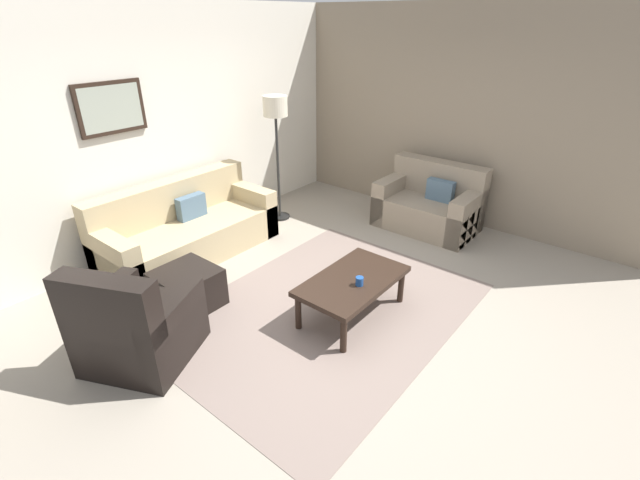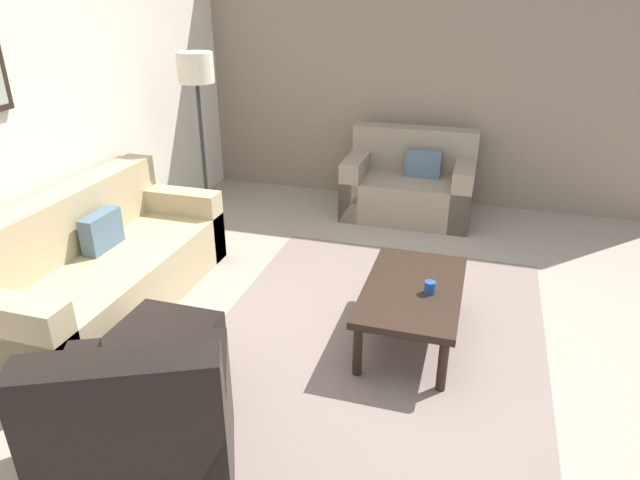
# 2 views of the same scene
# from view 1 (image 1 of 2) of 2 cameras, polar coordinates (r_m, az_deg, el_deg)

# --- Properties ---
(ground_plane) EXTENTS (8.00, 8.00, 0.00)m
(ground_plane) POSITION_cam_1_polar(r_m,az_deg,el_deg) (4.46, 0.73, -9.19)
(ground_plane) COLOR gray
(rear_partition) EXTENTS (6.00, 0.12, 2.80)m
(rear_partition) POSITION_cam_1_polar(r_m,az_deg,el_deg) (5.72, -20.60, 12.92)
(rear_partition) COLOR silver
(rear_partition) RESTS_ON ground_plane
(stone_feature_panel) EXTENTS (0.12, 5.20, 2.80)m
(stone_feature_panel) POSITION_cam_1_polar(r_m,az_deg,el_deg) (6.36, 18.44, 14.51)
(stone_feature_panel) COLOR gray
(stone_feature_panel) RESTS_ON ground_plane
(area_rug) EXTENTS (3.05, 2.27, 0.01)m
(area_rug) POSITION_cam_1_polar(r_m,az_deg,el_deg) (4.45, 0.73, -9.15)
(area_rug) COLOR #79685F
(area_rug) RESTS_ON ground_plane
(couch_main) EXTENTS (2.12, 0.89, 0.88)m
(couch_main) POSITION_cam_1_polar(r_m,az_deg,el_deg) (5.62, -16.99, 1.24)
(couch_main) COLOR tan
(couch_main) RESTS_ON ground_plane
(couch_loveseat) EXTENTS (0.81, 1.30, 0.88)m
(couch_loveseat) POSITION_cam_1_polar(r_m,az_deg,el_deg) (6.25, 14.03, 4.33)
(couch_loveseat) COLOR gray
(couch_loveseat) RESTS_ON ground_plane
(armchair_leather) EXTENTS (1.06, 1.06, 0.95)m
(armchair_leather) POSITION_cam_1_polar(r_m,az_deg,el_deg) (4.01, -22.66, -10.83)
(armchair_leather) COLOR black
(armchair_leather) RESTS_ON ground_plane
(ottoman) EXTENTS (0.56, 0.56, 0.40)m
(ottoman) POSITION_cam_1_polar(r_m,az_deg,el_deg) (4.62, -16.69, -6.02)
(ottoman) COLOR black
(ottoman) RESTS_ON ground_plane
(coffee_table) EXTENTS (1.10, 0.64, 0.41)m
(coffee_table) POSITION_cam_1_polar(r_m,az_deg,el_deg) (4.23, 4.22, -5.56)
(coffee_table) COLOR black
(coffee_table) RESTS_ON ground_plane
(cup) EXTENTS (0.07, 0.07, 0.08)m
(cup) POSITION_cam_1_polar(r_m,az_deg,el_deg) (4.09, 5.11, -5.31)
(cup) COLOR #1E478C
(cup) RESTS_ON coffee_table
(lamp_standing) EXTENTS (0.32, 0.32, 1.71)m
(lamp_standing) POSITION_cam_1_polar(r_m,az_deg,el_deg) (6.05, -5.72, 15.21)
(lamp_standing) COLOR black
(lamp_standing) RESTS_ON ground_plane
(framed_artwork) EXTENTS (0.73, 0.04, 0.54)m
(framed_artwork) POSITION_cam_1_polar(r_m,az_deg,el_deg) (5.35, -25.32, 15.14)
(framed_artwork) COLOR black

